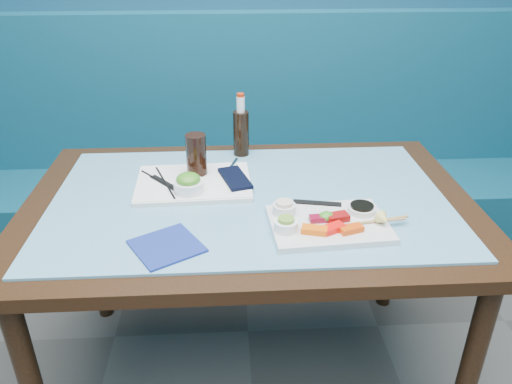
{
  "coord_description": "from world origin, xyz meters",
  "views": [
    {
      "loc": [
        -0.06,
        0.08,
        1.49
      ],
      "look_at": [
        0.02,
        1.4,
        0.8
      ],
      "focal_mm": 35.0,
      "sensor_mm": 36.0,
      "label": 1
    }
  ],
  "objects": [
    {
      "name": "ramekin_ginger",
      "position": [
        0.09,
        1.32,
        0.79
      ],
      "size": [
        0.08,
        0.08,
        0.03
      ],
      "primitive_type": "cylinder",
      "rotation": [
        0.0,
        0.0,
        0.19
      ],
      "color": "silver",
      "rests_on": "sashimi_plate"
    },
    {
      "name": "navy_pouch",
      "position": [
        -0.04,
        1.55,
        0.78
      ],
      "size": [
        0.12,
        0.18,
        0.01
      ],
      "primitive_type": "cube",
      "rotation": [
        0.0,
        0.0,
        0.28
      ],
      "color": "black",
      "rests_on": "serving_tray"
    },
    {
      "name": "salmon_left",
      "position": [
        0.16,
        1.21,
        0.78
      ],
      "size": [
        0.08,
        0.05,
        0.02
      ],
      "primitive_type": "cube",
      "rotation": [
        0.0,
        0.0,
        -0.26
      ],
      "color": "#FF5F0A",
      "rests_on": "sashimi_plate"
    },
    {
      "name": "serving_tray",
      "position": [
        -0.18,
        1.55,
        0.76
      ],
      "size": [
        0.38,
        0.29,
        0.01
      ],
      "primitive_type": "cube",
      "rotation": [
        0.0,
        0.0,
        0.04
      ],
      "color": "white",
      "rests_on": "glass_top"
    },
    {
      "name": "fork",
      "position": [
        -0.05,
        1.65,
        0.78
      ],
      "size": [
        0.04,
        0.1,
        0.01
      ],
      "primitive_type": "cylinder",
      "rotation": [
        1.57,
        0.0,
        -0.31
      ],
      "color": "white",
      "rests_on": "serving_tray"
    },
    {
      "name": "cola_bottle_cap",
      "position": [
        -0.01,
        1.79,
        0.98
      ],
      "size": [
        0.03,
        0.03,
        0.01
      ],
      "primitive_type": "cylinder",
      "rotation": [
        0.0,
        0.0,
        -0.33
      ],
      "color": "#B82A0B",
      "rests_on": "cola_bottle_neck"
    },
    {
      "name": "black_chopstick_a",
      "position": [
        -0.28,
        1.54,
        0.77
      ],
      "size": [
        0.16,
        0.19,
        0.01
      ],
      "primitive_type": "cylinder",
      "rotation": [
        1.57,
        0.0,
        0.71
      ],
      "color": "black",
      "rests_on": "serving_tray"
    },
    {
      "name": "ginger_fill",
      "position": [
        0.09,
        1.32,
        0.81
      ],
      "size": [
        0.06,
        0.06,
        0.01
      ],
      "primitive_type": "cylinder",
      "rotation": [
        0.0,
        0.0,
        -0.2
      ],
      "color": "beige",
      "rests_on": "ramekin_ginger"
    },
    {
      "name": "blue_napkin",
      "position": [
        -0.23,
        1.19,
        0.76
      ],
      "size": [
        0.22,
        0.22,
        0.01
      ],
      "primitive_type": "cube",
      "rotation": [
        0.0,
        0.0,
        0.54
      ],
      "color": "navy",
      "rests_on": "glass_top"
    },
    {
      "name": "lemon_wedge",
      "position": [
        0.36,
        1.23,
        0.79
      ],
      "size": [
        0.05,
        0.04,
        0.04
      ],
      "primitive_type": "cone",
      "rotation": [
        1.57,
        0.0,
        0.32
      ],
      "color": "#E3D96B",
      "rests_on": "sashimi_plate"
    },
    {
      "name": "seaweed_garnish",
      "position": [
        0.21,
        1.27,
        0.79
      ],
      "size": [
        0.04,
        0.04,
        0.02
      ],
      "primitive_type": "ellipsoid",
      "rotation": [
        0.0,
        0.0,
        0.02
      ],
      "color": "#38881F",
      "rests_on": "sashimi_plate"
    },
    {
      "name": "tray_sleeve",
      "position": [
        -0.27,
        1.54,
        0.77
      ],
      "size": [
        0.11,
        0.12,
        0.0
      ],
      "primitive_type": "cube",
      "rotation": [
        0.0,
        0.0,
        0.7
      ],
      "color": "black",
      "rests_on": "serving_tray"
    },
    {
      "name": "tuna_right",
      "position": [
        0.24,
        1.27,
        0.78
      ],
      "size": [
        0.07,
        0.05,
        0.02
      ],
      "primitive_type": "cube",
      "rotation": [
        0.0,
        0.0,
        0.24
      ],
      "color": "maroon",
      "rests_on": "sashimi_plate"
    },
    {
      "name": "soy_dish",
      "position": [
        0.32,
        1.31,
        0.78
      ],
      "size": [
        0.09,
        0.09,
        0.02
      ],
      "primitive_type": "cylinder",
      "rotation": [
        0.0,
        0.0,
        -0.15
      ],
      "color": "silver",
      "rests_on": "sashimi_plate"
    },
    {
      "name": "chopstick_sleeve",
      "position": [
        0.2,
        1.37,
        0.78
      ],
      "size": [
        0.14,
        0.05,
        0.0
      ],
      "primitive_type": "cube",
      "rotation": [
        0.0,
        0.0,
        -0.2
      ],
      "color": "black",
      "rests_on": "sashimi_plate"
    },
    {
      "name": "wooden_chopstick_b",
      "position": [
        0.33,
        1.25,
        0.78
      ],
      "size": [
        0.2,
        0.03,
        0.01
      ],
      "primitive_type": "cylinder",
      "rotation": [
        1.57,
        0.0,
        -1.45
      ],
      "color": "tan",
      "rests_on": "sashimi_plate"
    },
    {
      "name": "ramekin_wasabi",
      "position": [
        0.09,
        1.23,
        0.79
      ],
      "size": [
        0.07,
        0.07,
        0.03
      ],
      "primitive_type": "cylinder",
      "rotation": [
        0.0,
        0.0,
        0.13
      ],
      "color": "white",
      "rests_on": "sashimi_plate"
    },
    {
      "name": "wasabi_fill",
      "position": [
        0.09,
        1.23,
        0.81
      ],
      "size": [
        0.06,
        0.06,
        0.01
      ],
      "primitive_type": "cylinder",
      "rotation": [
        0.0,
        0.0,
        -0.38
      ],
      "color": "olive",
      "rests_on": "ramekin_wasabi"
    },
    {
      "name": "tuna_left",
      "position": [
        0.18,
        1.27,
        0.78
      ],
      "size": [
        0.05,
        0.03,
        0.02
      ],
      "primitive_type": "cube",
      "rotation": [
        0.0,
        0.0,
        0.06
      ],
      "color": "maroon",
      "rests_on": "sashimi_plate"
    },
    {
      "name": "cola_glass",
      "position": [
        -0.17,
        1.6,
        0.84
      ],
      "size": [
        0.07,
        0.07,
        0.14
      ],
      "primitive_type": "cylinder",
      "rotation": [
        0.0,
        0.0,
        0.11
      ],
      "color": "black",
      "rests_on": "serving_tray"
    },
    {
      "name": "soy_fill",
      "position": [
        0.32,
        1.31,
        0.79
      ],
      "size": [
        0.08,
        0.08,
        0.01
      ],
      "primitive_type": "cylinder",
      "rotation": [
        0.0,
        0.0,
        -0.28
      ],
      "color": "black",
      "rests_on": "soy_dish"
    },
    {
      "name": "wooden_chopstick_a",
      "position": [
        0.32,
        1.25,
        0.78
      ],
      "size": [
        0.24,
        0.06,
        0.01
      ],
      "primitive_type": "cylinder",
      "rotation": [
        1.57,
        0.0,
        -1.37
      ],
      "color": "#A0854B",
      "rests_on": "sashimi_plate"
    },
    {
      "name": "booth_bench",
      "position": [
        0.0,
        2.29,
        0.37
      ],
      "size": [
        3.0,
        0.56,
        1.17
      ],
      "color": "navy",
      "rests_on": "ground"
    },
    {
      "name": "seaweed_bowl",
      "position": [
        -0.19,
        1.47,
        0.79
      ],
      "size": [
        0.11,
        0.11,
        0.04
      ],
      "primitive_type": "cylinder",
      "rotation": [
        0.0,
        0.0,
        0.17
      ],
      "color": "white",
      "rests_on": "serving_tray"
    },
    {
      "name": "paper_placemat",
      "position": [
        -0.18,
        1.55,
        0.77
      ],
      "size": [
        0.38,
        0.27,
        0.0
      ],
      "primitive_type": "cube",
      "rotation": [
        0.0,
        0.0,
        0.04
      ],
      "color": "white",
      "rests_on": "serving_tray"
    },
    {
      "name": "salmon_right",
      "position": [
        0.26,
        1.21,
        0.78
      ],
      "size": [
        0.07,
        0.05,
        0.02
      ],
      "primitive_type": "cube",
      "rotation": [
        0.0,
        0.0,
        0.32
      ],
      "color": "#E14609",
      "rests_on": "sashimi_plate"
    },
    {
      "name": "seaweed_salad",
      "position": [
        -0.19,
        1.47,
        0.82
      ],
      "size": [
        0.1,
        0.1,
        0.04
      ],
      "primitive_type": "ellipsoid",
      "rotation": [
        0.0,
        0.0,
        0.43
      ],
      "color": "#3E851E",
      "rests_on": "seaweed_bowl"
    },
    {
      "name": "cola_bottle_body",
      "position": [
        -0.01,
        1.79,
        0.84
      ],
      "size": [
        0.07,
        0.07,
        0.16
      ],
      "primitive_type": "cylinder",
      "rotation": [
        0.0,
        0.0,
        0.22
      ],
      "color": "black",
      "rests_on": "glass_top"
    },
    {
      "name": "black_chopstick_b",
      "position": [
        -0.27,
        1.54,
        0.77
      ],
      "size": [
        0.09,
        0.23,
        0.01
      ],
      "primitive_type": "cylinder",
      "rotation": [
        1.57,
        0.0,
        0.34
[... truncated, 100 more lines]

